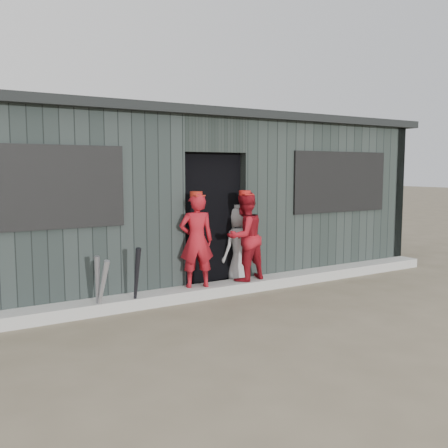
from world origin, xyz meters
TOP-DOWN VIEW (x-y plane):
  - ground at (0.00, 0.00)m, footprint 80.00×80.00m
  - curb at (0.00, 1.82)m, footprint 8.00×0.36m
  - bat_left at (-1.82, 1.60)m, footprint 0.15×0.30m
  - bat_mid at (-1.85, 1.68)m, footprint 0.11×0.20m
  - bat_right at (-1.37, 1.64)m, footprint 0.07×0.23m
  - player_red_left at (-0.42, 1.84)m, footprint 0.54×0.43m
  - player_red_right at (0.37, 1.84)m, footprint 0.71×0.60m
  - player_grey_back at (0.48, 2.16)m, footprint 0.68×0.55m
  - dugout at (-0.00, 3.50)m, footprint 8.30×3.30m

SIDE VIEW (x-z plane):
  - ground at x=0.00m, z-range 0.00..0.00m
  - curb at x=0.00m, z-range 0.00..0.15m
  - bat_left at x=-1.82m, z-range 0.00..0.71m
  - bat_mid at x=-1.85m, z-range 0.00..0.75m
  - bat_right at x=-1.37m, z-range 0.00..0.81m
  - player_grey_back at x=0.48m, z-range 0.00..1.21m
  - player_red_right at x=0.37m, z-range 0.15..1.43m
  - player_red_left at x=-0.42m, z-range 0.15..1.44m
  - dugout at x=0.00m, z-range -0.02..2.60m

